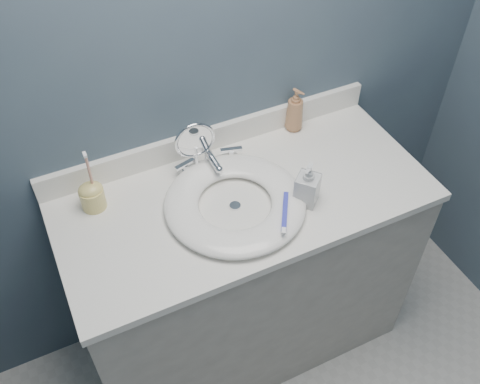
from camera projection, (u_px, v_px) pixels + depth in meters
back_wall at (207, 68)px, 1.67m from camera, size 2.20×0.02×2.40m
vanity_cabinet at (244, 277)px, 2.06m from camera, size 1.20×0.55×0.85m
countertop at (245, 199)px, 1.74m from camera, size 1.22×0.57×0.03m
backsplash at (212, 138)px, 1.86m from camera, size 1.22×0.02×0.09m
basin at (235, 203)px, 1.68m from camera, size 0.45×0.45×0.04m
drain at (235, 206)px, 1.69m from camera, size 0.04×0.04×0.01m
faucet at (210, 163)px, 1.80m from camera, size 0.25×0.13×0.07m
makeup_mirror at (195, 146)px, 1.73m from camera, size 0.14×0.08×0.20m
soap_bottle_amber at (295, 110)px, 1.91m from camera, size 0.08×0.08×0.17m
soap_bottle_clear at (308, 184)px, 1.66m from camera, size 0.10×0.10×0.16m
toothbrush_holder at (92, 195)px, 1.66m from camera, size 0.08×0.08×0.22m
toothbrush_lying at (285, 213)px, 1.62m from camera, size 0.10×0.15×0.02m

